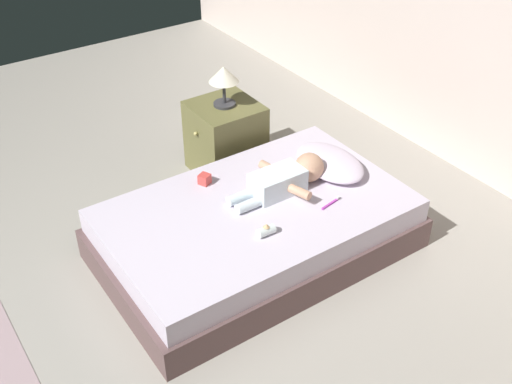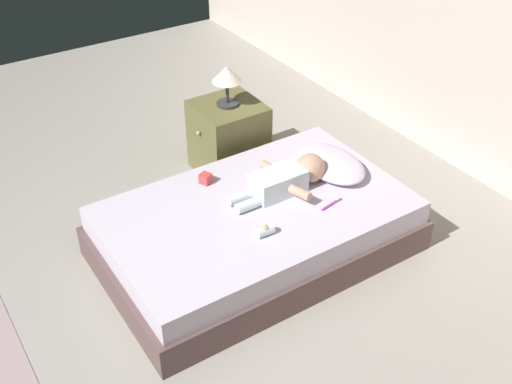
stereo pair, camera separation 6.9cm
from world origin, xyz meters
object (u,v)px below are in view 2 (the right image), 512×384
pillow (331,163)px  toothbrush (332,204)px  baby (288,178)px  nightstand (229,138)px  bed (256,229)px  toy_block (205,178)px  baby_bottle (265,231)px  lamp (227,77)px

pillow → toothbrush: 0.39m
baby → nightstand: size_ratio=1.22×
baby → toothbrush: bearing=23.6°
baby → toothbrush: size_ratio=4.21×
bed → pillow: 0.67m
baby → toy_block: bearing=-130.3°
bed → toothbrush: toothbrush is taller
bed → baby_bottle: bearing=-22.7°
bed → lamp: lamp is taller
toy_block → toothbrush: bearing=40.0°
toothbrush → baby_bottle: baby_bottle is taller
bed → lamp: 1.14m
bed → nightstand: bearing=159.0°
lamp → toy_block: bearing=-42.6°
nightstand → baby_bottle: bearing=-21.4°
bed → nightstand: nightstand is taller
toothbrush → nightstand: bearing=-178.1°
lamp → baby_bottle: (1.17, -0.46, -0.37)m
toy_block → pillow: bearing=67.3°
bed → baby_bottle: size_ratio=17.86×
pillow → baby_bottle: bearing=-66.2°
pillow → toy_block: pillow is taller
pillow → baby: bearing=-86.9°
toothbrush → baby_bottle: 0.50m
baby → toy_block: size_ratio=7.74×
bed → nightstand: 0.98m
pillow → toothbrush: size_ratio=3.39×
toothbrush → lamp: bearing=-178.1°
baby → toothbrush: (0.29, 0.13, -0.07)m
toy_block → baby_bottle: size_ratio=0.82×
pillow → toothbrush: bearing=-37.8°
toothbrush → nightstand: size_ratio=0.29×
nightstand → lamp: (0.00, 0.00, 0.49)m
baby → toothbrush: 0.32m
pillow → baby: 0.37m
bed → pillow: (-0.06, 0.63, 0.24)m
toothbrush → lamp: size_ratio=0.54×
toothbrush → toy_block: size_ratio=1.84×
toy_block → lamp: bearing=137.4°
toothbrush → lamp: lamp is taller
toy_block → nightstand: bearing=137.4°
bed → lamp: (-0.91, 0.35, 0.59)m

